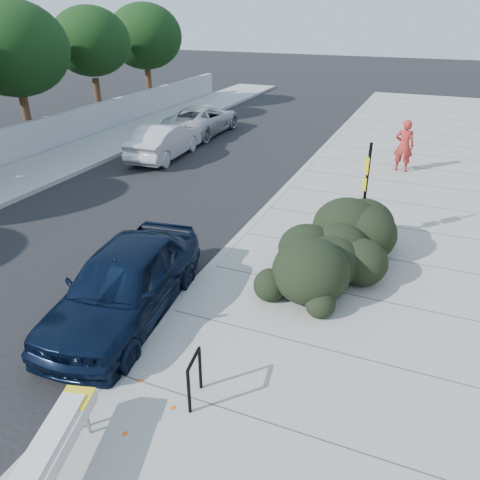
# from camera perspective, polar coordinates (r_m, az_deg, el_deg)

# --- Properties ---
(ground) EXTENTS (120.00, 120.00, 0.00)m
(ground) POSITION_cam_1_polar(r_m,az_deg,el_deg) (9.98, -8.50, -9.05)
(ground) COLOR black
(ground) RESTS_ON ground
(sidewalk_near) EXTENTS (11.20, 50.00, 0.15)m
(sidewalk_near) POSITION_cam_1_polar(r_m,az_deg,el_deg) (13.18, 25.33, -1.76)
(sidewalk_near) COLOR gray
(sidewalk_near) RESTS_ON ground
(sidewalk_far) EXTENTS (3.00, 50.00, 0.15)m
(sidewalk_far) POSITION_cam_1_polar(r_m,az_deg,el_deg) (19.14, -25.87, 6.57)
(sidewalk_far) COLOR gray
(sidewalk_far) RESTS_ON ground
(curb_near) EXTENTS (0.22, 50.00, 0.17)m
(curb_near) POSITION_cam_1_polar(r_m,az_deg,el_deg) (13.86, 1.94, 2.34)
(curb_near) COLOR #9E9E99
(curb_near) RESTS_ON ground
(curb_far) EXTENTS (0.22, 50.00, 0.17)m
(curb_far) POSITION_cam_1_polar(r_m,az_deg,el_deg) (18.08, -22.63, 6.16)
(curb_far) COLOR #9E9E99
(curb_far) RESTS_ON ground
(tree_far_d) EXTENTS (4.60, 4.60, 6.16)m
(tree_far_d) POSITION_cam_1_polar(r_m,az_deg,el_deg) (23.24, -25.91, 20.23)
(tree_far_d) COLOR #332114
(tree_far_d) RESTS_ON ground
(tree_far_e) EXTENTS (4.00, 4.00, 5.90)m
(tree_far_e) POSITION_cam_1_polar(r_m,az_deg,el_deg) (26.90, -17.76, 22.03)
(tree_far_e) COLOR #332114
(tree_far_e) RESTS_ON ground
(tree_far_f) EXTENTS (4.40, 4.40, 6.07)m
(tree_far_f) POSITION_cam_1_polar(r_m,az_deg,el_deg) (30.93, -11.52, 23.13)
(tree_far_f) COLOR #332114
(tree_far_f) RESTS_ON ground
(bench) EXTENTS (1.00, 2.21, 0.65)m
(bench) POSITION_cam_1_polar(r_m,az_deg,el_deg) (6.97, -22.43, -23.04)
(bench) COLOR gray
(bench) RESTS_ON sidewalk_near
(bike_rack) EXTENTS (0.13, 0.58, 0.85)m
(bike_rack) POSITION_cam_1_polar(r_m,az_deg,el_deg) (7.56, -5.58, -16.02)
(bike_rack) COLOR black
(bike_rack) RESTS_ON sidewalk_near
(sign_post) EXTENTS (0.16, 0.29, 2.66)m
(sign_post) POSITION_cam_1_polar(r_m,az_deg,el_deg) (12.36, 15.02, 6.22)
(sign_post) COLOR black
(sign_post) RESTS_ON sidewalk_near
(hedge) EXTENTS (2.29, 4.26, 1.56)m
(hedge) POSITION_cam_1_polar(r_m,az_deg,el_deg) (11.11, 11.38, 0.21)
(hedge) COLOR black
(hedge) RESTS_ON sidewalk_near
(sedan_navy) EXTENTS (2.42, 4.83, 1.58)m
(sedan_navy) POSITION_cam_1_polar(r_m,az_deg,el_deg) (9.71, -13.92, -5.12)
(sedan_navy) COLOR black
(sedan_navy) RESTS_ON ground
(wagon_silver) EXTENTS (1.76, 4.41, 1.42)m
(wagon_silver) POSITION_cam_1_polar(r_m,az_deg,el_deg) (20.37, -9.17, 11.85)
(wagon_silver) COLOR silver
(wagon_silver) RESTS_ON ground
(suv_silver) EXTENTS (2.34, 5.02, 1.39)m
(suv_silver) POSITION_cam_1_polar(r_m,az_deg,el_deg) (24.35, -4.64, 14.44)
(suv_silver) COLOR #A9ACAE
(suv_silver) RESTS_ON ground
(pedestrian) EXTENTS (0.73, 0.50, 1.94)m
(pedestrian) POSITION_cam_1_polar(r_m,az_deg,el_deg) (18.84, 19.37, 10.79)
(pedestrian) COLOR maroon
(pedestrian) RESTS_ON sidewalk_near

